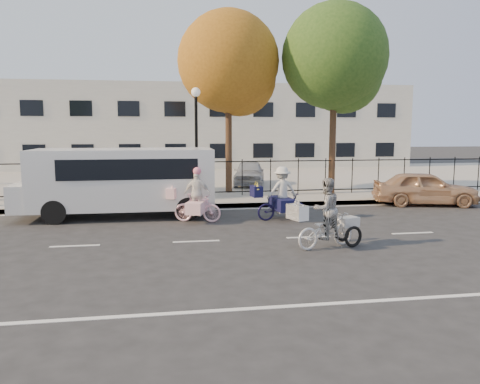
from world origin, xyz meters
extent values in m
plane|color=#333334|center=(0.00, 0.00, 0.00)|extent=(120.00, 120.00, 0.00)
cube|color=#A8A399|center=(0.00, 5.05, 0.07)|extent=(60.00, 0.10, 0.15)
cube|color=#A8A399|center=(0.00, 6.10, 0.07)|extent=(60.00, 2.20, 0.15)
cube|color=#A8A399|center=(0.00, 15.00, 0.07)|extent=(60.00, 15.60, 0.15)
cube|color=silver|center=(0.00, 25.00, 3.00)|extent=(34.00, 10.00, 6.00)
cylinder|color=black|center=(0.50, 6.80, 2.15)|extent=(0.12, 0.12, 4.00)
sphere|color=white|center=(0.50, 6.80, 4.30)|extent=(0.36, 0.36, 0.36)
cylinder|color=black|center=(-2.20, 6.80, 1.05)|extent=(0.06, 0.06, 1.80)
cylinder|color=black|center=(-1.50, 6.80, 1.05)|extent=(0.06, 0.06, 1.80)
cube|color=#59140F|center=(-1.85, 6.80, 1.65)|extent=(0.85, 0.04, 0.60)
imported|color=white|center=(3.08, -1.11, 0.43)|extent=(1.73, 1.08, 0.86)
imported|color=white|center=(3.08, -1.11, 0.96)|extent=(0.88, 0.78, 1.50)
cube|color=white|center=(2.27, -1.39, 0.95)|extent=(0.44, 0.59, 0.34)
cone|color=white|center=(2.27, -1.28, 1.18)|extent=(0.13, 0.13, 0.17)
cone|color=white|center=(2.27, -1.51, 1.18)|extent=(0.13, 0.13, 0.17)
torus|color=black|center=(3.75, -1.20, 0.27)|extent=(0.53, 0.25, 0.53)
torus|color=black|center=(3.75, -0.54, 0.27)|extent=(0.53, 0.25, 0.53)
cube|color=white|center=(3.75, -0.87, 0.57)|extent=(0.56, 0.47, 0.24)
imported|color=#FFC2D3|center=(0.22, 2.56, 0.45)|extent=(1.54, 0.88, 0.89)
imported|color=white|center=(0.22, 2.56, 0.90)|extent=(0.89, 0.59, 1.41)
cube|color=#F7BCC1|center=(-0.54, 2.82, 0.89)|extent=(0.41, 0.55, 0.32)
cone|color=white|center=(-0.54, 2.82, 1.18)|extent=(0.11, 0.11, 0.29)
cube|color=#F7BCC1|center=(0.22, 2.56, 0.49)|extent=(0.84, 1.26, 0.36)
sphere|color=pink|center=(0.22, 2.56, 1.59)|extent=(0.25, 0.25, 0.25)
imported|color=#141037|center=(2.90, 2.49, 0.43)|extent=(1.68, 0.73, 0.85)
imported|color=silver|center=(2.90, 2.49, 0.95)|extent=(1.02, 0.65, 1.49)
cube|color=#101138|center=(2.05, 2.40, 0.95)|extent=(0.34, 0.55, 0.34)
cone|color=yellow|center=(2.05, 2.57, 1.14)|extent=(0.11, 0.22, 0.31)
cone|color=yellow|center=(2.05, 2.23, 1.14)|extent=(0.11, 0.22, 0.31)
cube|color=#101138|center=(2.90, 2.49, 0.52)|extent=(0.65, 1.28, 0.38)
cube|color=white|center=(-2.08, 3.85, 1.28)|extent=(5.76, 2.17, 1.91)
cube|color=white|center=(-5.21, 3.85, 0.74)|extent=(0.55, 2.08, 0.85)
cylinder|color=black|center=(-4.09, 2.92, 0.37)|extent=(0.75, 0.28, 0.74)
cylinder|color=black|center=(-4.09, 4.79, 0.37)|extent=(0.75, 0.28, 0.74)
cylinder|color=black|center=(-0.06, 2.92, 0.37)|extent=(0.75, 0.28, 0.74)
cylinder|color=black|center=(-0.06, 4.79, 0.37)|extent=(0.75, 0.28, 0.74)
imported|color=tan|center=(9.00, 4.50, 0.65)|extent=(4.05, 2.44, 1.29)
imported|color=silver|center=(-3.14, 10.54, 0.79)|extent=(2.14, 4.64, 1.29)
imported|color=#4B4F53|center=(-2.94, 10.05, 0.77)|extent=(1.95, 3.92, 1.23)
imported|color=#AEB1B6|center=(3.34, 10.71, 0.75)|extent=(2.16, 3.76, 1.20)
cylinder|color=#442D1D|center=(1.98, 8.19, 2.49)|extent=(0.28, 0.28, 4.98)
sphere|color=#9F6219|center=(1.98, 8.19, 5.69)|extent=(4.27, 4.27, 4.27)
sphere|color=#9F6219|center=(2.48, 8.39, 4.98)|extent=(3.13, 3.13, 3.13)
cylinder|color=#442D1D|center=(6.31, 7.30, 2.57)|extent=(0.28, 0.28, 5.14)
sphere|color=#385B1E|center=(6.31, 7.30, 5.88)|extent=(4.41, 4.41, 4.41)
sphere|color=#385B1E|center=(6.81, 7.50, 5.14)|extent=(3.23, 3.23, 3.23)
camera|label=1|loc=(-0.77, -11.78, 2.87)|focal=35.00mm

